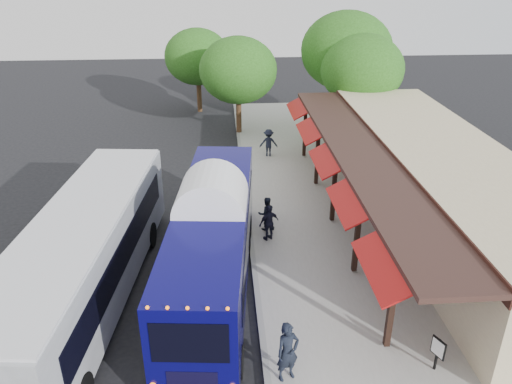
# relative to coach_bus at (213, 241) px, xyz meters

# --- Properties ---
(ground) EXTENTS (90.00, 90.00, 0.00)m
(ground) POSITION_rel_coach_bus_xyz_m (1.45, 0.33, -1.94)
(ground) COLOR black
(ground) RESTS_ON ground
(sidewalk) EXTENTS (10.00, 40.00, 0.15)m
(sidewalk) POSITION_rel_coach_bus_xyz_m (6.45, 4.33, -1.87)
(sidewalk) COLOR #9E9B93
(sidewalk) RESTS_ON ground
(curb) EXTENTS (0.20, 40.00, 0.16)m
(curb) POSITION_rel_coach_bus_xyz_m (1.50, 4.33, -1.87)
(curb) COLOR gray
(curb) RESTS_ON ground
(station_shelter) EXTENTS (8.15, 20.00, 3.60)m
(station_shelter) POSITION_rel_coach_bus_xyz_m (9.83, 4.33, -0.10)
(station_shelter) COLOR tan
(station_shelter) RESTS_ON ground
(coach_bus) EXTENTS (3.43, 11.47, 3.62)m
(coach_bus) POSITION_rel_coach_bus_xyz_m (0.00, 0.00, 0.00)
(coach_bus) COLOR #09064F
(coach_bus) RESTS_ON ground
(city_bus) EXTENTS (3.99, 12.85, 3.40)m
(city_bus) POSITION_rel_coach_bus_xyz_m (-4.31, -0.66, -0.06)
(city_bus) COLOR gray
(city_bus) RESTS_ON ground
(ped_a) EXTENTS (0.80, 0.67, 1.87)m
(ped_a) POSITION_rel_coach_bus_xyz_m (2.05, -4.67, -0.86)
(ped_a) COLOR black
(ped_a) RESTS_ON sidewalk
(ped_b) EXTENTS (0.83, 0.69, 1.52)m
(ped_b) POSITION_rel_coach_bus_xyz_m (2.23, 3.82, -1.03)
(ped_b) COLOR black
(ped_b) RESTS_ON sidewalk
(ped_c) EXTENTS (1.00, 0.78, 1.58)m
(ped_c) POSITION_rel_coach_bus_xyz_m (2.25, 2.96, -1.00)
(ped_c) COLOR black
(ped_c) RESTS_ON sidewalk
(ped_d) EXTENTS (1.11, 0.69, 1.64)m
(ped_d) POSITION_rel_coach_bus_xyz_m (3.15, 12.65, -0.97)
(ped_d) COLOR black
(ped_d) RESTS_ON sidewalk
(sign_board) EXTENTS (0.24, 0.47, 1.10)m
(sign_board) POSITION_rel_coach_bus_xyz_m (6.34, -4.67, -1.05)
(sign_board) COLOR black
(sign_board) RESTS_ON sidewalk
(tree_left) EXTENTS (5.03, 5.03, 6.44)m
(tree_left) POSITION_rel_coach_bus_xyz_m (1.57, 17.24, 2.35)
(tree_left) COLOR #382314
(tree_left) RESTS_ON ground
(tree_mid) EXTENTS (6.11, 6.11, 7.82)m
(tree_mid) POSITION_rel_coach_bus_xyz_m (8.89, 18.56, 3.28)
(tree_mid) COLOR #382314
(tree_mid) RESTS_ON ground
(tree_right) EXTENTS (5.25, 5.25, 6.72)m
(tree_right) POSITION_rel_coach_bus_xyz_m (9.35, 16.02, 2.54)
(tree_right) COLOR #382314
(tree_right) RESTS_ON ground
(tree_far) EXTENTS (4.88, 4.88, 6.25)m
(tree_far) POSITION_rel_coach_bus_xyz_m (-1.25, 22.93, 2.22)
(tree_far) COLOR #382314
(tree_far) RESTS_ON ground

